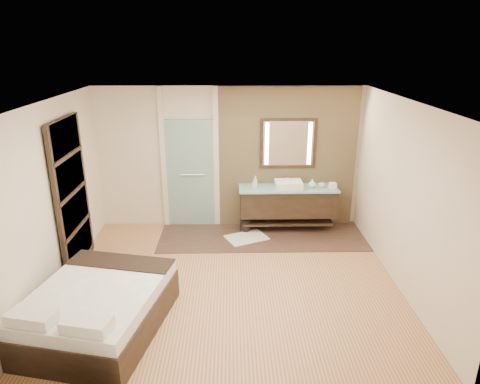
{
  "coord_description": "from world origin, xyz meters",
  "views": [
    {
      "loc": [
        0.04,
        -5.65,
        3.46
      ],
      "look_at": [
        0.17,
        0.6,
        1.25
      ],
      "focal_mm": 32.0,
      "sensor_mm": 36.0,
      "label": 1
    }
  ],
  "objects_px": {
    "vanity": "(288,201)",
    "bed": "(98,309)",
    "mirror_unit": "(288,143)",
    "waste_bin": "(245,225)"
  },
  "relations": [
    {
      "from": "vanity",
      "to": "bed",
      "type": "bearing_deg",
      "value": -132.7
    },
    {
      "from": "bed",
      "to": "mirror_unit",
      "type": "bearing_deg",
      "value": 61.82
    },
    {
      "from": "vanity",
      "to": "waste_bin",
      "type": "height_order",
      "value": "vanity"
    },
    {
      "from": "mirror_unit",
      "to": "waste_bin",
      "type": "xyz_separation_m",
      "value": [
        -0.81,
        -0.31,
        -1.52
      ]
    },
    {
      "from": "mirror_unit",
      "to": "waste_bin",
      "type": "height_order",
      "value": "mirror_unit"
    },
    {
      "from": "vanity",
      "to": "mirror_unit",
      "type": "bearing_deg",
      "value": 90.0
    },
    {
      "from": "mirror_unit",
      "to": "waste_bin",
      "type": "relative_size",
      "value": 4.07
    },
    {
      "from": "bed",
      "to": "waste_bin",
      "type": "bearing_deg",
      "value": 68.59
    },
    {
      "from": "vanity",
      "to": "waste_bin",
      "type": "distance_m",
      "value": 0.93
    },
    {
      "from": "bed",
      "to": "vanity",
      "type": "bearing_deg",
      "value": 59.63
    }
  ]
}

